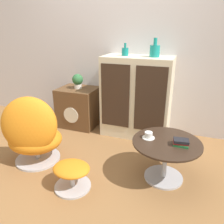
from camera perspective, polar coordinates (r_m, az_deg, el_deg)
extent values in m
plane|color=olive|center=(2.44, -8.15, -15.27)|extent=(12.00, 12.00, 0.00)
cube|color=silver|center=(3.21, 2.57, 18.74)|extent=(6.40, 0.06, 2.60)
cube|color=beige|center=(3.01, 6.42, 3.87)|extent=(0.91, 0.46, 1.10)
cube|color=#332319|center=(2.84, 0.82, 4.10)|extent=(0.38, 0.01, 0.83)
cube|color=#332319|center=(2.73, 9.88, 3.05)|extent=(0.38, 0.01, 0.83)
cube|color=brown|center=(3.40, -8.68, 1.33)|extent=(0.57, 0.48, 0.59)
cylinder|color=beige|center=(3.22, -10.69, -0.86)|extent=(0.23, 0.01, 0.23)
cylinder|color=#B7B7BC|center=(2.75, -18.70, -11.39)|extent=(0.50, 0.50, 0.02)
cylinder|color=#B7B7BC|center=(2.72, -18.85, -10.30)|extent=(0.06, 0.06, 0.10)
ellipsoid|color=orange|center=(2.63, -19.34, -6.77)|extent=(0.72, 0.66, 0.28)
ellipsoid|color=orange|center=(2.44, -20.84, -3.11)|extent=(0.68, 0.54, 0.63)
cylinder|color=#B7B7BC|center=(2.26, -10.19, -18.48)|extent=(0.35, 0.35, 0.02)
cylinder|color=#B7B7BC|center=(2.21, -10.34, -16.81)|extent=(0.04, 0.04, 0.15)
ellipsoid|color=orange|center=(2.14, -10.55, -14.31)|extent=(0.36, 0.30, 0.09)
cylinder|color=#B7B7BC|center=(2.40, 13.24, -16.14)|extent=(0.39, 0.39, 0.02)
cylinder|color=#B7B7BC|center=(2.28, 13.68, -12.12)|extent=(0.04, 0.04, 0.38)
cylinder|color=#332319|center=(2.18, 14.13, -7.72)|extent=(0.66, 0.66, 0.02)
cylinder|color=#147A75|center=(2.94, 3.45, 15.43)|extent=(0.09, 0.09, 0.10)
cylinder|color=#147A75|center=(2.93, 3.48, 16.98)|extent=(0.03, 0.03, 0.06)
cylinder|color=teal|center=(2.85, 11.10, 15.34)|extent=(0.12, 0.12, 0.14)
cylinder|color=teal|center=(2.84, 11.27, 17.62)|extent=(0.04, 0.04, 0.09)
cylinder|color=silver|center=(3.30, -8.87, 6.67)|extent=(0.11, 0.11, 0.07)
sphere|color=#2D6638|center=(3.28, -8.97, 8.39)|extent=(0.16, 0.16, 0.16)
cylinder|color=white|center=(2.20, 9.48, -6.65)|extent=(0.12, 0.12, 0.01)
cylinder|color=white|center=(2.19, 9.53, -5.97)|extent=(0.08, 0.08, 0.06)
cube|color=#237038|center=(2.14, 17.56, -8.12)|extent=(0.14, 0.10, 0.02)
cube|color=red|center=(2.14, 17.53, -7.57)|extent=(0.15, 0.11, 0.02)
cube|color=black|center=(2.12, 17.62, -7.17)|extent=(0.15, 0.11, 0.03)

